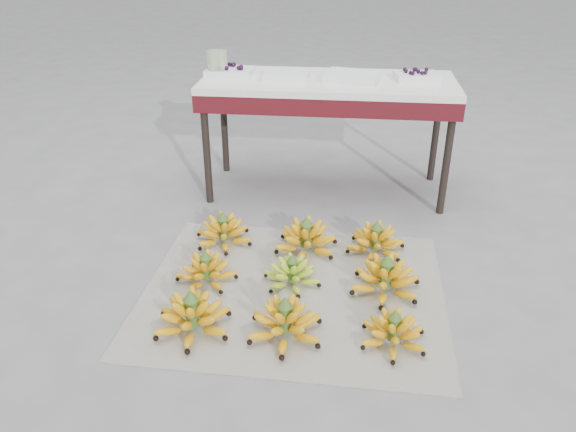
# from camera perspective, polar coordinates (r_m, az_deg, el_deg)

# --- Properties ---
(ground) EXTENTS (60.00, 60.00, 0.00)m
(ground) POSITION_cam_1_polar(r_m,az_deg,el_deg) (2.41, 3.13, -7.30)
(ground) COLOR slate
(ground) RESTS_ON ground
(newspaper_mat) EXTENTS (1.28, 1.08, 0.01)m
(newspaper_mat) POSITION_cam_1_polar(r_m,az_deg,el_deg) (2.38, 0.55, -7.61)
(newspaper_mat) COLOR white
(newspaper_mat) RESTS_ON ground
(bunch_front_left) EXTENTS (0.38, 0.38, 0.18)m
(bunch_front_left) POSITION_cam_1_polar(r_m,az_deg,el_deg) (2.17, -9.67, -10.05)
(bunch_front_left) COLOR gold
(bunch_front_left) RESTS_ON newspaper_mat
(bunch_front_center) EXTENTS (0.31, 0.31, 0.18)m
(bunch_front_center) POSITION_cam_1_polar(r_m,az_deg,el_deg) (2.11, -0.28, -10.79)
(bunch_front_center) COLOR gold
(bunch_front_center) RESTS_ON newspaper_mat
(bunch_front_right) EXTENTS (0.30, 0.30, 0.15)m
(bunch_front_right) POSITION_cam_1_polar(r_m,az_deg,el_deg) (2.12, 10.68, -11.52)
(bunch_front_right) COLOR gold
(bunch_front_right) RESTS_ON newspaper_mat
(bunch_mid_left) EXTENTS (0.28, 0.28, 0.16)m
(bunch_mid_left) POSITION_cam_1_polar(r_m,az_deg,el_deg) (2.43, -8.29, -5.56)
(bunch_mid_left) COLOR gold
(bunch_mid_left) RESTS_ON newspaper_mat
(bunch_mid_center) EXTENTS (0.31, 0.31, 0.15)m
(bunch_mid_center) POSITION_cam_1_polar(r_m,az_deg,el_deg) (2.39, 0.42, -5.89)
(bunch_mid_center) COLOR #78B724
(bunch_mid_center) RESTS_ON newspaper_mat
(bunch_mid_right) EXTENTS (0.32, 0.32, 0.18)m
(bunch_mid_right) POSITION_cam_1_polar(r_m,az_deg,el_deg) (2.38, 9.90, -6.31)
(bunch_mid_right) COLOR gold
(bunch_mid_right) RESTS_ON newspaper_mat
(bunch_back_left) EXTENTS (0.36, 0.36, 0.17)m
(bunch_back_left) POSITION_cam_1_polar(r_m,az_deg,el_deg) (2.71, -6.57, -1.65)
(bunch_back_left) COLOR gold
(bunch_back_left) RESTS_ON newspaper_mat
(bunch_back_center) EXTENTS (0.39, 0.39, 0.18)m
(bunch_back_center) POSITION_cam_1_polar(r_m,az_deg,el_deg) (2.62, 1.87, -2.35)
(bunch_back_center) COLOR gold
(bunch_back_center) RESTS_ON newspaper_mat
(bunch_back_right) EXTENTS (0.30, 0.30, 0.17)m
(bunch_back_right) POSITION_cam_1_polar(r_m,az_deg,el_deg) (2.64, 8.91, -2.58)
(bunch_back_right) COLOR gold
(bunch_back_right) RESTS_ON newspaper_mat
(vendor_table) EXTENTS (1.34, 0.54, 0.65)m
(vendor_table) POSITION_cam_1_polar(r_m,az_deg,el_deg) (3.08, 4.07, 12.37)
(vendor_table) COLOR black
(vendor_table) RESTS_ON ground
(tray_far_left) EXTENTS (0.26, 0.19, 0.06)m
(tray_far_left) POSITION_cam_1_polar(r_m,az_deg,el_deg) (3.14, -5.90, 14.38)
(tray_far_left) COLOR silver
(tray_far_left) RESTS_ON vendor_table
(tray_left) EXTENTS (0.24, 0.17, 0.04)m
(tray_left) POSITION_cam_1_polar(r_m,az_deg,el_deg) (3.05, -0.16, 14.09)
(tray_left) COLOR silver
(tray_left) RESTS_ON vendor_table
(tray_right) EXTENTS (0.31, 0.25, 0.04)m
(tray_right) POSITION_cam_1_polar(r_m,az_deg,el_deg) (3.04, 6.57, 13.89)
(tray_right) COLOR silver
(tray_right) RESTS_ON vendor_table
(tray_far_right) EXTENTS (0.24, 0.19, 0.06)m
(tray_far_right) POSITION_cam_1_polar(r_m,az_deg,el_deg) (3.11, 12.94, 13.67)
(tray_far_right) COLOR silver
(tray_far_right) RESTS_ON vendor_table
(glass_jar) EXTENTS (0.14, 0.14, 0.14)m
(glass_jar) POSITION_cam_1_polar(r_m,az_deg,el_deg) (3.12, -7.19, 15.08)
(glass_jar) COLOR #DFF2C0
(glass_jar) RESTS_ON vendor_table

